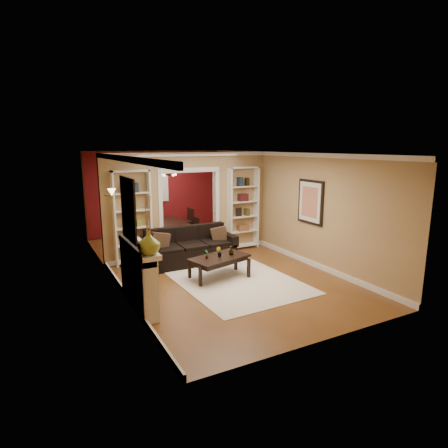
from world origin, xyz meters
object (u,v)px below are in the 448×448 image
sofa (191,246)px  fireplace (140,276)px  bookshelf_left (132,218)px  coffee_table (219,267)px  dining_table (170,231)px  bookshelf_right (243,208)px

sofa → fireplace: (-1.81, -1.95, 0.14)m
bookshelf_left → coffee_table: bearing=-53.5°
dining_table → sofa: bearing=173.1°
coffee_table → dining_table: bearing=72.2°
sofa → dining_table: (0.28, 2.29, -0.14)m
fireplace → dining_table: size_ratio=1.00×
coffee_table → bookshelf_left: bearing=111.1°
sofa → dining_table: bearing=83.1°
sofa → fireplace: fireplace is taller
coffee_table → fireplace: size_ratio=0.76×
fireplace → dining_table: (2.09, 4.24, -0.28)m
bookshelf_right → coffee_table: bearing=-132.1°
sofa → coffee_table: 1.33m
bookshelf_left → bookshelf_right: 3.10m
sofa → dining_table: size_ratio=1.31×
bookshelf_right → dining_table: size_ratio=1.35×
coffee_table → fireplace: (-1.93, -0.64, 0.34)m
bookshelf_left → dining_table: 2.45m
fireplace → dining_table: 4.73m
sofa → fireplace: size_ratio=1.31×
sofa → bookshelf_right: (1.83, 0.58, 0.71)m
bookshelf_left → bookshelf_right: (3.10, 0.00, 0.00)m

